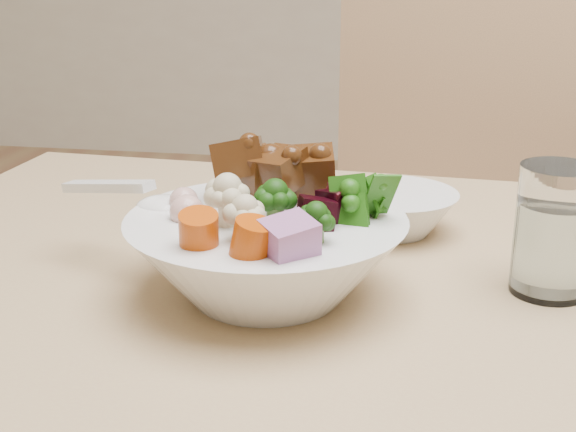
{
  "coord_description": "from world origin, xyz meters",
  "views": [
    {
      "loc": [
        -0.32,
        -0.69,
        0.99
      ],
      "look_at": [
        -0.43,
        -0.07,
        0.77
      ],
      "focal_mm": 50.0,
      "sensor_mm": 36.0,
      "label": 1
    }
  ],
  "objects_px": {
    "water_glass": "(553,236)",
    "food_bowl": "(269,251)",
    "chair_far": "(421,258)",
    "side_bowl": "(394,212)"
  },
  "relations": [
    {
      "from": "chair_far",
      "to": "water_glass",
      "type": "relative_size",
      "value": 8.23
    },
    {
      "from": "chair_far",
      "to": "water_glass",
      "type": "height_order",
      "value": "chair_far"
    },
    {
      "from": "food_bowl",
      "to": "water_glass",
      "type": "xyz_separation_m",
      "value": [
        0.23,
        0.05,
        0.01
      ]
    },
    {
      "from": "food_bowl",
      "to": "side_bowl",
      "type": "height_order",
      "value": "food_bowl"
    },
    {
      "from": "chair_far",
      "to": "water_glass",
      "type": "bearing_deg",
      "value": -56.53
    },
    {
      "from": "chair_far",
      "to": "food_bowl",
      "type": "relative_size",
      "value": 3.92
    },
    {
      "from": "water_glass",
      "to": "food_bowl",
      "type": "bearing_deg",
      "value": -168.77
    },
    {
      "from": "food_bowl",
      "to": "side_bowl",
      "type": "xyz_separation_m",
      "value": [
        0.1,
        0.17,
        -0.02
      ]
    },
    {
      "from": "food_bowl",
      "to": "water_glass",
      "type": "distance_m",
      "value": 0.24
    },
    {
      "from": "chair_far",
      "to": "food_bowl",
      "type": "bearing_deg",
      "value": -79.43
    }
  ]
}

